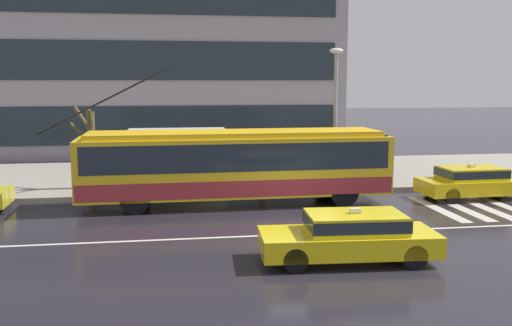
% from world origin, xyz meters
% --- Properties ---
extents(ground_plane, '(160.00, 160.00, 0.00)m').
position_xyz_m(ground_plane, '(0.00, 0.00, 0.00)').
color(ground_plane, '#25222B').
extents(sidewalk_slab, '(80.00, 10.00, 0.14)m').
position_xyz_m(sidewalk_slab, '(0.00, 10.01, 0.07)').
color(sidewalk_slab, gray).
rests_on(sidewalk_slab, ground_plane).
extents(crosswalk_stripe_edge_near, '(0.44, 4.40, 0.01)m').
position_xyz_m(crosswalk_stripe_edge_near, '(5.39, 1.50, 0.00)').
color(crosswalk_stripe_edge_near, beige).
rests_on(crosswalk_stripe_edge_near, ground_plane).
extents(crosswalk_stripe_inner_a, '(0.44, 4.40, 0.01)m').
position_xyz_m(crosswalk_stripe_inner_a, '(6.29, 1.50, 0.00)').
color(crosswalk_stripe_inner_a, beige).
rests_on(crosswalk_stripe_inner_a, ground_plane).
extents(crosswalk_stripe_center, '(0.44, 4.40, 0.01)m').
position_xyz_m(crosswalk_stripe_center, '(7.19, 1.50, 0.00)').
color(crosswalk_stripe_center, beige).
rests_on(crosswalk_stripe_center, ground_plane).
extents(crosswalk_stripe_inner_b, '(0.44, 4.40, 0.01)m').
position_xyz_m(crosswalk_stripe_inner_b, '(8.09, 1.50, 0.00)').
color(crosswalk_stripe_inner_b, beige).
rests_on(crosswalk_stripe_inner_b, ground_plane).
extents(lane_centre_line, '(72.00, 0.14, 0.01)m').
position_xyz_m(lane_centre_line, '(0.00, -1.20, 0.00)').
color(lane_centre_line, silver).
rests_on(lane_centre_line, ground_plane).
extents(trolleybus, '(12.85, 2.72, 5.17)m').
position_xyz_m(trolleybus, '(-1.79, 3.41, 1.54)').
color(trolleybus, yellow).
rests_on(trolleybus, ground_plane).
extents(taxi_ahead_of_bus, '(4.43, 1.96, 1.39)m').
position_xyz_m(taxi_ahead_of_bus, '(7.65, 3.01, 0.70)').
color(taxi_ahead_of_bus, yellow).
rests_on(taxi_ahead_of_bus, ground_plane).
extents(taxi_oncoming_near, '(4.61, 2.02, 1.39)m').
position_xyz_m(taxi_oncoming_near, '(0.30, -3.95, 0.70)').
color(taxi_oncoming_near, yellow).
rests_on(taxi_oncoming_near, ground_plane).
extents(bus_shelter, '(4.05, 1.63, 2.50)m').
position_xyz_m(bus_shelter, '(-3.91, 6.53, 2.00)').
color(bus_shelter, gray).
rests_on(bus_shelter, sidewalk_slab).
extents(pedestrian_at_shelter, '(1.26, 1.26, 1.91)m').
position_xyz_m(pedestrian_at_shelter, '(-2.17, 7.18, 1.62)').
color(pedestrian_at_shelter, '#25232A').
rests_on(pedestrian_at_shelter, sidewalk_slab).
extents(pedestrian_approaching_curb, '(1.35, 1.35, 2.05)m').
position_xyz_m(pedestrian_approaching_curb, '(2.60, 6.77, 1.78)').
color(pedestrian_approaching_curb, '#4E483C').
rests_on(pedestrian_approaching_curb, sidewalk_slab).
extents(pedestrian_walking_past, '(0.50, 0.50, 1.66)m').
position_xyz_m(pedestrian_walking_past, '(-0.39, 5.62, 1.12)').
color(pedestrian_walking_past, '#514051').
rests_on(pedestrian_walking_past, sidewalk_slab).
extents(pedestrian_waiting_by_pole, '(1.26, 1.26, 1.94)m').
position_xyz_m(pedestrian_waiting_by_pole, '(-5.35, 5.76, 1.65)').
color(pedestrian_waiting_by_pole, black).
rests_on(pedestrian_waiting_by_pole, sidewalk_slab).
extents(street_lamp, '(0.60, 0.32, 5.89)m').
position_xyz_m(street_lamp, '(2.87, 6.16, 3.68)').
color(street_lamp, '#92959A').
rests_on(street_lamp, sidewalk_slab).
extents(street_tree_bare, '(1.05, 1.57, 3.43)m').
position_xyz_m(street_tree_bare, '(-7.53, 6.94, 1.96)').
color(street_tree_bare, brown).
rests_on(street_tree_bare, sidewalk_slab).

